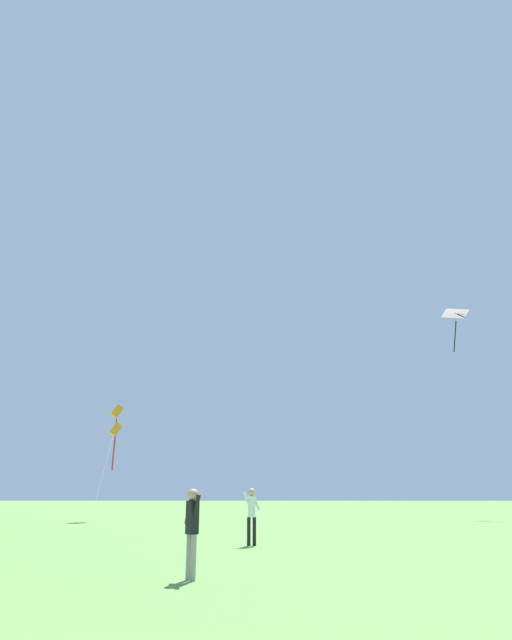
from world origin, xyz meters
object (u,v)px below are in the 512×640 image
(kite_black_large, at_px, (455,323))
(person_with_spool, at_px, (192,524))
(kite_orange_box, at_px, (116,422))
(person_near_tree, at_px, (252,511))

(kite_black_large, relative_size, person_with_spool, 10.46)
(kite_orange_box, xyz_separation_m, person_near_tree, (10.04, -18.85, -5.19))
(kite_black_large, relative_size, person_near_tree, 9.81)
(person_with_spool, distance_m, person_near_tree, 7.69)
(kite_black_large, height_order, person_with_spool, kite_black_large)
(person_with_spool, height_order, person_near_tree, person_near_tree)
(kite_black_large, height_order, person_near_tree, kite_black_large)
(kite_black_large, bearing_deg, person_with_spool, -115.13)
(kite_orange_box, relative_size, person_with_spool, 4.56)
(person_with_spool, xyz_separation_m, person_near_tree, (0.73, 7.65, 0.06))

